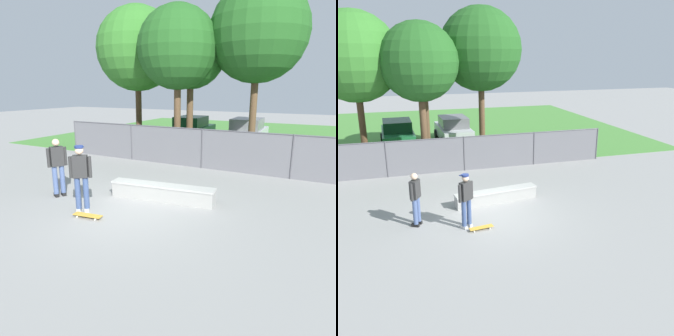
% 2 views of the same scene
% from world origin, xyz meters
% --- Properties ---
extents(ground_plane, '(80.00, 80.00, 0.00)m').
position_xyz_m(ground_plane, '(0.00, 0.00, 0.00)').
color(ground_plane, gray).
extents(grass_strip, '(26.29, 20.00, 0.02)m').
position_xyz_m(grass_strip, '(0.00, 15.73, 0.01)').
color(grass_strip, '#478438').
rests_on(grass_strip, ground).
extents(concrete_ledge, '(3.27, 0.89, 0.50)m').
position_xyz_m(concrete_ledge, '(0.44, 1.14, 0.25)').
color(concrete_ledge, '#999993').
rests_on(concrete_ledge, ground).
extents(skateboarder, '(0.53, 0.42, 1.84)m').
position_xyz_m(skateboarder, '(-1.05, -0.66, 1.03)').
color(skateboarder, beige).
rests_on(skateboarder, ground).
extents(skateboard, '(0.82, 0.31, 0.09)m').
position_xyz_m(skateboard, '(-0.63, -0.94, 0.07)').
color(skateboard, gold).
rests_on(skateboard, ground).
extents(chainlink_fence, '(14.36, 0.07, 1.69)m').
position_xyz_m(chainlink_fence, '(0.00, 5.43, 0.92)').
color(chainlink_fence, '#4C4C51').
rests_on(chainlink_fence, ground).
extents(tree_near_left, '(4.25, 4.25, 7.42)m').
position_xyz_m(tree_near_left, '(-4.62, 7.70, 5.28)').
color(tree_near_left, '#513823').
rests_on(tree_near_left, ground).
extents(tree_near_right, '(3.68, 3.68, 6.91)m').
position_xyz_m(tree_near_right, '(-1.75, 6.60, 5.05)').
color(tree_near_right, brown).
rests_on(tree_near_right, ground).
extents(tree_mid, '(3.30, 3.30, 6.57)m').
position_xyz_m(tree_mid, '(-1.53, 7.54, 4.89)').
color(tree_mid, brown).
rests_on(tree_mid, ground).
extents(tree_far, '(4.27, 4.27, 7.78)m').
position_xyz_m(tree_far, '(1.47, 7.91, 5.63)').
color(tree_far, brown).
rests_on(tree_far, ground).
extents(car_green, '(2.14, 4.26, 1.66)m').
position_xyz_m(car_green, '(-3.00, 11.17, 0.84)').
color(car_green, '#1E6638').
rests_on(car_green, ground).
extents(car_silver, '(2.14, 4.26, 1.66)m').
position_xyz_m(car_silver, '(0.41, 11.48, 0.84)').
color(car_silver, '#B7BABF').
rests_on(car_silver, ground).
extents(bystander, '(0.41, 0.54, 1.82)m').
position_xyz_m(bystander, '(-2.59, -0.03, 1.01)').
color(bystander, black).
rests_on(bystander, ground).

